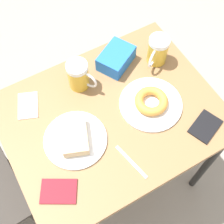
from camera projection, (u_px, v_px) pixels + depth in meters
name	position (u px, v px, depth m)	size (l,w,h in m)	color
ground_plane	(112.00, 173.00, 1.90)	(8.00, 8.00, 0.00)	gray
table	(112.00, 124.00, 1.31)	(0.66, 0.85, 0.76)	olive
plate_with_cake	(75.00, 138.00, 1.17)	(0.24, 0.24, 0.05)	silver
plate_with_donut	(151.00, 103.00, 1.25)	(0.25, 0.25, 0.05)	silver
beer_mug_left	(79.00, 75.00, 1.25)	(0.12, 0.09, 0.13)	gold
beer_mug_center	(158.00, 50.00, 1.31)	(0.09, 0.12, 0.13)	gold
napkin_folded	(28.00, 105.00, 1.26)	(0.14, 0.12, 0.00)	white
fork	(131.00, 162.00, 1.14)	(0.16, 0.04, 0.00)	silver
passport_near_edge	(205.00, 126.00, 1.21)	(0.13, 0.15, 0.01)	black
passport_far_edge	(59.00, 191.00, 1.09)	(0.14, 0.15, 0.01)	maroon
blue_pouch	(116.00, 58.00, 1.33)	(0.17, 0.19, 0.07)	blue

